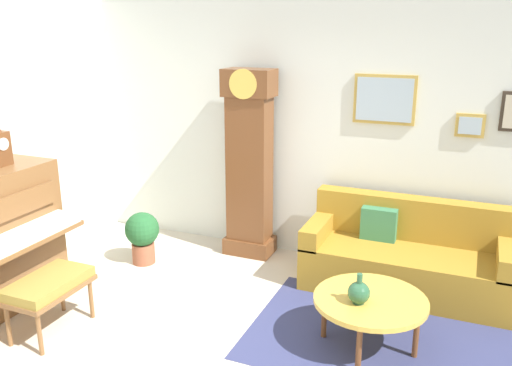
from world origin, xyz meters
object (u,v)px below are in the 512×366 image
Objects in this scene: piano_bench at (49,287)px; coffee_table at (370,302)px; potted_plant at (142,234)px; green_jug at (359,292)px; couch at (406,257)px; grandfather_clock at (249,169)px.

coffee_table is at bearing 17.57° from piano_bench.
potted_plant is (-2.53, 0.65, -0.07)m from coffee_table.
green_jug reaches higher than coffee_table.
grandfather_clock is at bearing 173.86° from couch.
grandfather_clock is at bearing 67.49° from piano_bench.
grandfather_clock reaches higher than couch.
grandfather_clock is 2.14m from green_jug.
piano_bench is 2.58m from coffee_table.
piano_bench is 0.37× the size of couch.
green_jug is at bearing -123.78° from coffee_table.
grandfather_clock reaches higher than potted_plant.
couch reaches higher than green_jug.
piano_bench is 1.25× the size of potted_plant.
green_jug is (2.39, 0.67, 0.11)m from piano_bench.
potted_plant reaches higher than coffee_table.
piano_bench is 2.35m from grandfather_clock.
couch is (1.71, -0.18, -0.65)m from grandfather_clock.
green_jug reaches higher than potted_plant.
coffee_table is (2.46, 0.78, -0.01)m from piano_bench.
couch is 2.70m from potted_plant.
potted_plant is at bearing 162.93° from green_jug.
coffee_table is 1.57× the size of potted_plant.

